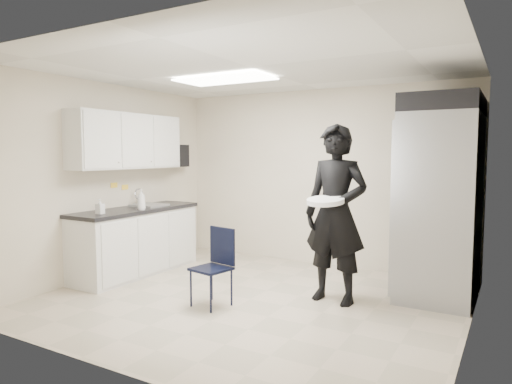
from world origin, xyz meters
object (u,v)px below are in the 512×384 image
Objects in this scene: man_tuxedo at (336,214)px; lower_counter at (136,242)px; folding_chair at (211,269)px; commercial_fridge at (441,206)px.

lower_counter is at bearing -169.74° from man_tuxedo.
man_tuxedo reaches higher than folding_chair.
commercial_fridge is at bearing 49.89° from folding_chair.
commercial_fridge is at bearing 15.88° from lower_counter.
commercial_fridge is 2.75m from folding_chair.
folding_chair is at bearing -141.07° from commercial_fridge.
lower_counter reaches higher than folding_chair.
lower_counter is at bearing -164.12° from commercial_fridge.
commercial_fridge reaches higher than man_tuxedo.
folding_chair is 1.50m from man_tuxedo.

